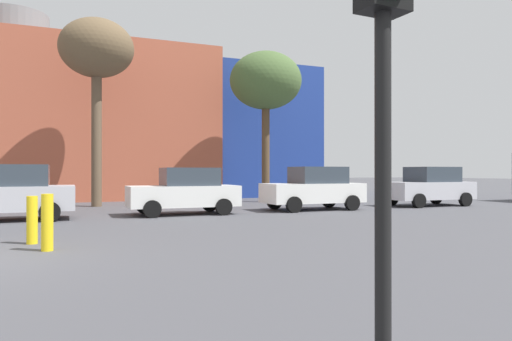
# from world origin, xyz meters

# --- Properties ---
(building_backdrop) EXTENTS (38.20, 10.07, 11.26)m
(building_backdrop) POSITION_xyz_m (-0.76, 21.97, 4.59)
(building_backdrop) COLOR #B2563D
(building_backdrop) RESTS_ON ground_plane
(parked_car_2) EXTENTS (4.40, 2.16, 1.91)m
(parked_car_2) POSITION_xyz_m (0.33, 7.90, 0.95)
(parked_car_2) COLOR silver
(parked_car_2) RESTS_ON ground_plane
(parked_car_3) EXTENTS (4.20, 2.06, 1.82)m
(parked_car_3) POSITION_xyz_m (6.46, 7.90, 0.90)
(parked_car_3) COLOR white
(parked_car_3) RESTS_ON ground_plane
(parked_car_4) EXTENTS (4.33, 2.12, 1.88)m
(parked_car_4) POSITION_xyz_m (12.18, 7.90, 0.93)
(parked_car_4) COLOR white
(parked_car_4) RESTS_ON ground_plane
(parked_car_5) EXTENTS (4.38, 2.14, 1.90)m
(parked_car_5) POSITION_xyz_m (18.58, 7.90, 0.94)
(parked_car_5) COLOR silver
(parked_car_5) RESTS_ON ground_plane
(traffic_light_near_right) EXTENTS (0.38, 0.37, 3.72)m
(traffic_light_near_right) POSITION_xyz_m (4.29, -7.14, 2.74)
(traffic_light_near_right) COLOR black
(traffic_light_near_right) RESTS_ON ground_plane
(bare_tree_0) EXTENTS (3.48, 3.48, 8.96)m
(bare_tree_0) POSITION_xyz_m (3.53, 13.53, 7.38)
(bare_tree_0) COLOR brown
(bare_tree_0) RESTS_ON ground_plane
(bare_tree_1) EXTENTS (3.96, 3.96, 8.26)m
(bare_tree_1) POSITION_xyz_m (12.35, 13.58, 6.60)
(bare_tree_1) COLOR brown
(bare_tree_1) RESTS_ON ground_plane
(bollard_yellow_0) EXTENTS (0.24, 0.24, 1.20)m
(bollard_yellow_0) POSITION_xyz_m (1.80, 0.80, 0.60)
(bollard_yellow_0) COLOR yellow
(bollard_yellow_0) RESTS_ON ground_plane
(bollard_yellow_1) EXTENTS (0.24, 0.24, 1.10)m
(bollard_yellow_1) POSITION_xyz_m (1.44, 1.97, 0.55)
(bollard_yellow_1) COLOR yellow
(bollard_yellow_1) RESTS_ON ground_plane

